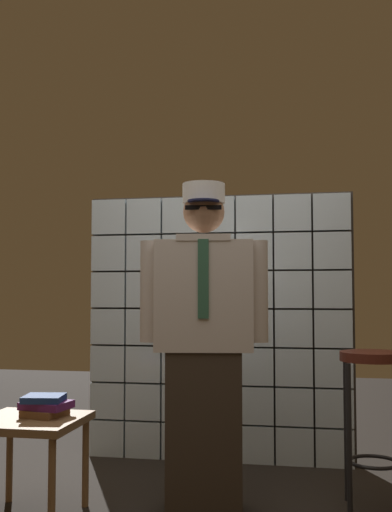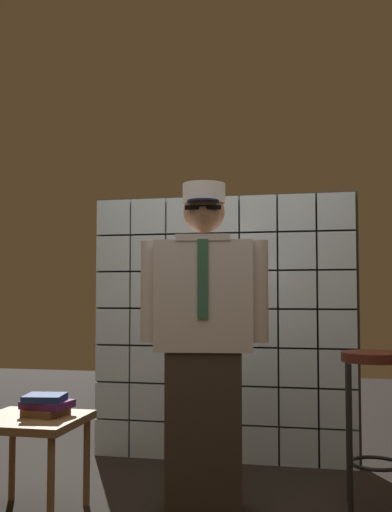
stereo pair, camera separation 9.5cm
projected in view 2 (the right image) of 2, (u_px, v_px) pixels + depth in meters
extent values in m
cube|color=silver|center=(113.00, 437.00, 4.39)|extent=(0.25, 0.08, 0.25)
cube|color=silver|center=(148.00, 439.00, 4.34)|extent=(0.25, 0.08, 0.25)
cube|color=silver|center=(185.00, 441.00, 4.28)|extent=(0.25, 0.08, 0.25)
cube|color=silver|center=(222.00, 443.00, 4.23)|extent=(0.25, 0.08, 0.25)
cube|color=silver|center=(260.00, 445.00, 4.17)|extent=(0.25, 0.08, 0.25)
cube|color=silver|center=(299.00, 447.00, 4.12)|extent=(0.25, 0.08, 0.25)
cube|color=silver|center=(340.00, 449.00, 4.06)|extent=(0.25, 0.08, 0.25)
cube|color=silver|center=(113.00, 400.00, 4.41)|extent=(0.25, 0.08, 0.25)
cube|color=silver|center=(149.00, 401.00, 4.36)|extent=(0.25, 0.08, 0.25)
cube|color=silver|center=(185.00, 403.00, 4.30)|extent=(0.25, 0.08, 0.25)
cube|color=silver|center=(222.00, 404.00, 4.25)|extent=(0.25, 0.08, 0.25)
cube|color=silver|center=(260.00, 405.00, 4.19)|extent=(0.25, 0.08, 0.25)
cube|color=silver|center=(299.00, 407.00, 4.14)|extent=(0.25, 0.08, 0.25)
cube|color=silver|center=(339.00, 408.00, 4.08)|extent=(0.25, 0.08, 0.25)
cube|color=silver|center=(114.00, 363.00, 4.43)|extent=(0.25, 0.08, 0.25)
cube|color=silver|center=(149.00, 364.00, 4.37)|extent=(0.25, 0.08, 0.25)
cube|color=silver|center=(185.00, 365.00, 4.32)|extent=(0.25, 0.08, 0.25)
cube|color=silver|center=(222.00, 366.00, 4.26)|extent=(0.25, 0.08, 0.25)
cube|color=silver|center=(260.00, 367.00, 4.21)|extent=(0.25, 0.08, 0.25)
cube|color=silver|center=(298.00, 368.00, 4.15)|extent=(0.25, 0.08, 0.25)
cube|color=silver|center=(338.00, 369.00, 4.10)|extent=(0.25, 0.08, 0.25)
cube|color=silver|center=(114.00, 326.00, 4.44)|extent=(0.25, 0.08, 0.25)
cube|color=silver|center=(149.00, 327.00, 4.39)|extent=(0.25, 0.08, 0.25)
cube|color=silver|center=(185.00, 327.00, 4.33)|extent=(0.25, 0.08, 0.25)
cube|color=silver|center=(222.00, 328.00, 4.28)|extent=(0.25, 0.08, 0.25)
cube|color=silver|center=(259.00, 328.00, 4.22)|extent=(0.25, 0.08, 0.25)
cube|color=silver|center=(298.00, 328.00, 4.17)|extent=(0.25, 0.08, 0.25)
cube|color=silver|center=(338.00, 329.00, 4.11)|extent=(0.25, 0.08, 0.25)
cube|color=silver|center=(114.00, 290.00, 4.46)|extent=(0.25, 0.08, 0.25)
cube|color=silver|center=(149.00, 290.00, 4.40)|extent=(0.25, 0.08, 0.25)
cube|color=silver|center=(185.00, 290.00, 4.35)|extent=(0.25, 0.08, 0.25)
cube|color=silver|center=(222.00, 290.00, 4.29)|extent=(0.25, 0.08, 0.25)
cube|color=silver|center=(259.00, 290.00, 4.24)|extent=(0.25, 0.08, 0.25)
cube|color=silver|center=(298.00, 290.00, 4.18)|extent=(0.25, 0.08, 0.25)
cube|color=silver|center=(337.00, 290.00, 4.13)|extent=(0.25, 0.08, 0.25)
cube|color=silver|center=(115.00, 254.00, 4.47)|extent=(0.25, 0.08, 0.25)
cube|color=silver|center=(149.00, 253.00, 4.42)|extent=(0.25, 0.08, 0.25)
cube|color=silver|center=(185.00, 253.00, 4.36)|extent=(0.25, 0.08, 0.25)
cube|color=silver|center=(221.00, 252.00, 4.31)|extent=(0.25, 0.08, 0.25)
cube|color=silver|center=(259.00, 252.00, 4.25)|extent=(0.25, 0.08, 0.25)
cube|color=silver|center=(297.00, 251.00, 4.20)|extent=(0.25, 0.08, 0.25)
cube|color=silver|center=(337.00, 250.00, 4.14)|extent=(0.25, 0.08, 0.25)
cube|color=silver|center=(115.00, 218.00, 4.49)|extent=(0.25, 0.08, 0.25)
cube|color=silver|center=(150.00, 217.00, 4.44)|extent=(0.25, 0.08, 0.25)
cube|color=silver|center=(185.00, 216.00, 4.38)|extent=(0.25, 0.08, 0.25)
cube|color=silver|center=(221.00, 215.00, 4.33)|extent=(0.25, 0.08, 0.25)
cube|color=silver|center=(259.00, 214.00, 4.27)|extent=(0.25, 0.08, 0.25)
cube|color=silver|center=(297.00, 213.00, 4.22)|extent=(0.25, 0.08, 0.25)
cube|color=silver|center=(336.00, 212.00, 4.16)|extent=(0.25, 0.08, 0.25)
cube|color=#38332D|center=(223.00, 327.00, 4.33)|extent=(1.85, 0.02, 1.85)
cube|color=#382D23|center=(204.00, 430.00, 3.28)|extent=(0.42, 0.26, 0.83)
cube|color=silver|center=(204.00, 296.00, 3.33)|extent=(0.55, 0.30, 0.59)
cube|color=#33664C|center=(203.00, 279.00, 3.21)|extent=(0.06, 0.02, 0.41)
cube|color=silver|center=(204.00, 239.00, 3.35)|extent=(0.32, 0.28, 0.04)
sphere|color=#A87A5B|center=(204.00, 212.00, 3.35)|extent=(0.23, 0.23, 0.23)
ellipsoid|color=black|center=(204.00, 218.00, 3.30)|extent=(0.16, 0.10, 0.10)
cube|color=black|center=(203.00, 207.00, 3.25)|extent=(0.19, 0.04, 0.02)
cylinder|color=#191E47|center=(203.00, 201.00, 3.27)|extent=(0.19, 0.19, 0.01)
cylinder|color=white|center=(204.00, 194.00, 3.36)|extent=(0.23, 0.23, 0.11)
cylinder|color=silver|center=(259.00, 291.00, 3.31)|extent=(0.12, 0.12, 0.54)
cylinder|color=silver|center=(150.00, 291.00, 3.35)|extent=(0.12, 0.12, 0.54)
cylinder|color=#592319|center=(374.00, 357.00, 3.29)|extent=(0.34, 0.34, 0.05)
torus|color=black|center=(376.00, 463.00, 3.25)|extent=(0.27, 0.27, 0.02)
cylinder|color=black|center=(350.00, 441.00, 3.16)|extent=(0.03, 0.03, 0.78)
cylinder|color=black|center=(348.00, 430.00, 3.42)|extent=(0.03, 0.03, 0.78)
cube|color=brown|center=(31.00, 421.00, 3.20)|extent=(0.52, 0.52, 0.04)
cylinder|color=brown|center=(51.00, 486.00, 2.92)|extent=(0.04, 0.04, 0.46)
cylinder|color=brown|center=(12.00, 457.00, 3.45)|extent=(0.04, 0.04, 0.46)
cylinder|color=brown|center=(87.00, 462.00, 3.35)|extent=(0.04, 0.04, 0.46)
cube|color=brown|center=(46.00, 412.00, 3.24)|extent=(0.23, 0.22, 0.04)
cube|color=#591E66|center=(47.00, 404.00, 3.25)|extent=(0.26, 0.22, 0.04)
cube|color=navy|center=(45.00, 398.00, 3.24)|extent=(0.22, 0.21, 0.03)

